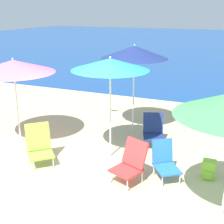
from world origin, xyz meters
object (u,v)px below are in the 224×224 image
beach_chair_red (131,162)px  beach_chair_blue (165,160)px  beach_chair_navy (153,130)px  beach_umbrella_teal (110,64)px  seagull (112,107)px  beach_chair_lime (39,145)px  beach_umbrella_navy (134,52)px  backpack_lime (209,170)px  beach_umbrella_pink (13,66)px

beach_chair_red → beach_chair_blue: beach_chair_red is taller
beach_chair_navy → beach_chair_blue: 1.51m
beach_umbrella_teal → beach_chair_red: beach_umbrella_teal is taller
beach_chair_navy → seagull: size_ratio=2.77×
beach_chair_navy → beach_chair_lime: beach_chair_lime is taller
beach_umbrella_teal → beach_umbrella_navy: 1.70m
beach_chair_navy → backpack_lime: bearing=-57.5°
beach_umbrella_navy → backpack_lime: bearing=-39.9°
beach_chair_lime → beach_umbrella_navy: bearing=21.1°
beach_umbrella_navy → beach_chair_navy: beach_umbrella_navy is taller
beach_chair_lime → backpack_lime: (3.36, 0.71, -0.21)m
beach_umbrella_navy → beach_chair_lime: size_ratio=2.75×
beach_chair_blue → beach_chair_lime: (-2.57, -0.41, 0.04)m
beach_umbrella_pink → beach_umbrella_teal: bearing=2.9°
beach_chair_lime → beach_umbrella_teal: bearing=-10.2°
beach_umbrella_pink → beach_chair_lime: beach_umbrella_pink is taller
beach_chair_lime → backpack_lime: beach_chair_lime is taller
beach_chair_navy → beach_chair_blue: size_ratio=1.03×
beach_chair_lime → beach_chair_red: bearing=-42.8°
beach_umbrella_navy → beach_chair_lime: bearing=-114.9°
beach_chair_red → beach_chair_navy: size_ratio=1.05×
backpack_lime → seagull: backpack_lime is taller
seagull → beach_chair_blue: bearing=-53.2°
beach_chair_blue → beach_chair_lime: 2.61m
beach_chair_red → beach_chair_blue: (0.56, 0.37, -0.04)m
beach_umbrella_teal → beach_chair_blue: beach_umbrella_teal is taller
seagull → beach_chair_lime: bearing=-91.3°
beach_chair_lime → seagull: 3.74m
beach_chair_blue → beach_umbrella_pink: bearing=138.7°
beach_umbrella_pink → seagull: (1.18, 3.01, -1.71)m
beach_umbrella_teal → beach_umbrella_pink: (-2.35, -0.12, -0.18)m
beach_chair_navy → seagull: bearing=113.9°
beach_chair_blue → beach_chair_navy: bearing=77.6°
beach_umbrella_navy → beach_chair_red: 3.12m
beach_chair_blue → beach_umbrella_navy: bearing=86.7°
beach_umbrella_teal → beach_chair_lime: beach_umbrella_teal is taller
beach_umbrella_navy → backpack_lime: 3.41m
beach_umbrella_teal → beach_chair_lime: bearing=-146.3°
beach_umbrella_navy → seagull: size_ratio=8.39×
beach_chair_navy → beach_chair_red: bearing=-108.0°
beach_chair_blue → seagull: 4.16m
beach_umbrella_pink → beach_chair_red: (3.11, -0.68, -1.46)m
beach_umbrella_pink → beach_umbrella_navy: 2.92m
beach_chair_lime → backpack_lime: 3.44m
beach_umbrella_teal → beach_chair_blue: (1.31, -0.43, -1.68)m
beach_chair_red → beach_chair_lime: size_ratio=0.95×
beach_chair_lime → beach_chair_blue: bearing=-34.8°
beach_umbrella_pink → beach_chair_navy: (3.05, 1.07, -1.47)m
beach_umbrella_teal → beach_chair_navy: bearing=53.8°
beach_umbrella_navy → seagull: bearing=132.6°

